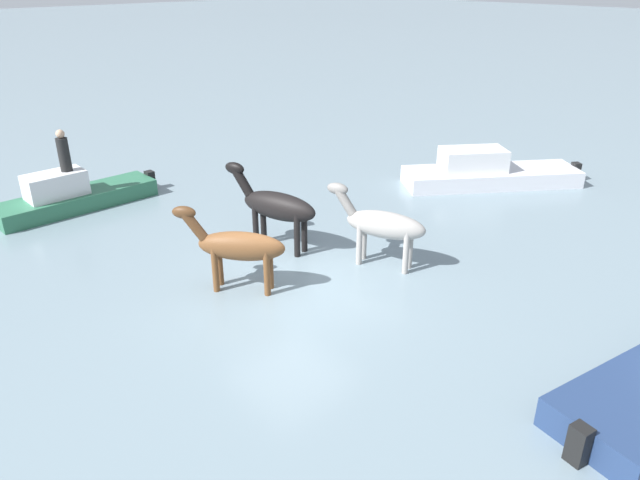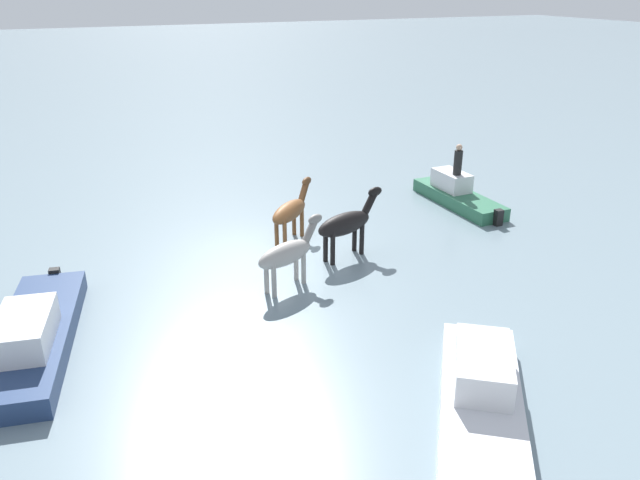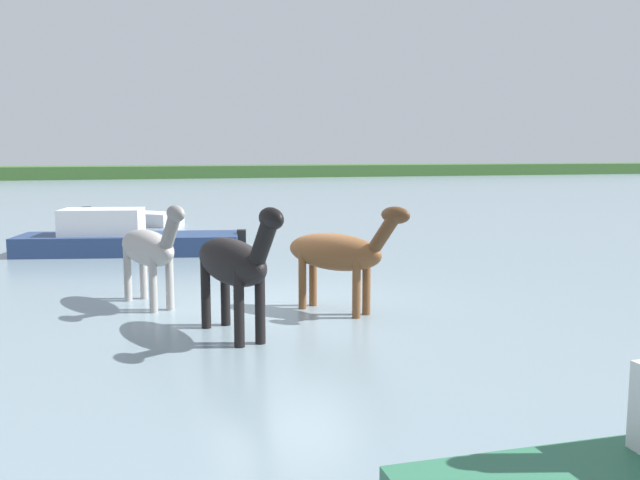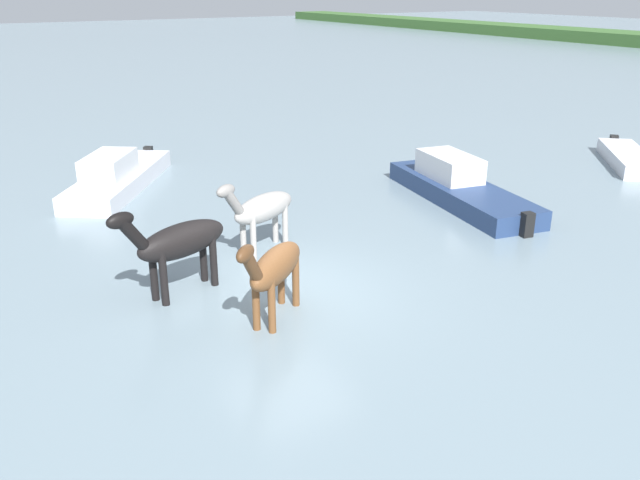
% 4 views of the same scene
% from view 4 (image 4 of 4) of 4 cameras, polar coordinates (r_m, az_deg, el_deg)
% --- Properties ---
extents(ground_plane, '(217.87, 217.87, 0.00)m').
position_cam_4_polar(ground_plane, '(13.52, -2.78, -4.62)').
color(ground_plane, gray).
extents(horse_pinto_flank, '(1.29, 2.40, 1.90)m').
position_cam_4_polar(horse_pinto_flank, '(15.28, -5.06, 2.67)').
color(horse_pinto_flank, '#9E9993').
rests_on(horse_pinto_flank, ground_plane).
extents(horse_chestnut_trailing, '(1.17, 2.63, 2.05)m').
position_cam_4_polar(horse_chestnut_trailing, '(13.34, -12.10, -0.16)').
color(horse_chestnut_trailing, black).
rests_on(horse_chestnut_trailing, ground_plane).
extents(horse_lead, '(1.82, 2.14, 1.90)m').
position_cam_4_polar(horse_lead, '(12.11, -3.98, -2.40)').
color(horse_lead, brown).
rests_on(horse_lead, ground_plane).
extents(boat_launch_far, '(3.96, 3.72, 0.73)m').
position_cam_4_polar(boat_launch_far, '(25.45, 24.92, 6.24)').
color(boat_launch_far, silver).
rests_on(boat_launch_far, ground_plane).
extents(boat_dinghy_port, '(5.48, 4.55, 1.37)m').
position_cam_4_polar(boat_dinghy_port, '(21.19, -17.02, 5.07)').
color(boat_dinghy_port, silver).
rests_on(boat_dinghy_port, ground_plane).
extents(boat_tender_starboard, '(6.16, 2.71, 1.38)m').
position_cam_4_polar(boat_tender_starboard, '(19.60, 11.85, 4.29)').
color(boat_tender_starboard, navy).
rests_on(boat_tender_starboard, ground_plane).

